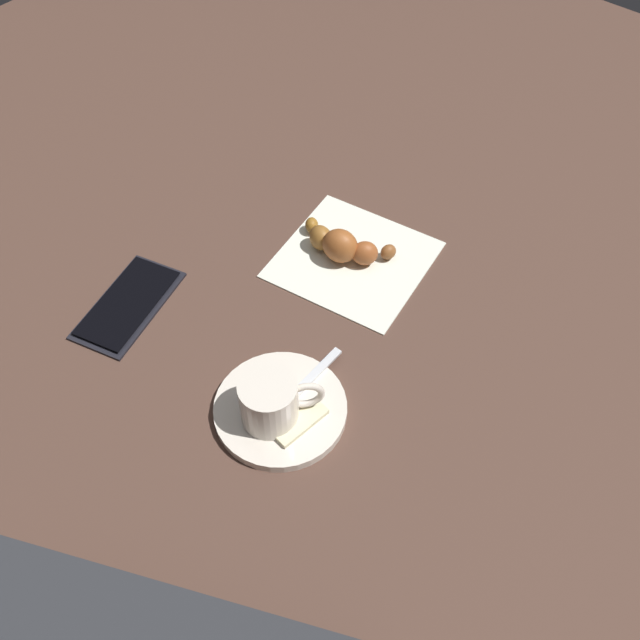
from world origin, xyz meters
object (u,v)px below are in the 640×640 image
(saucer, at_px, (281,409))
(espresso_cup, at_px, (271,401))
(croissant, at_px, (342,245))
(napkin, at_px, (353,259))
(sugar_packet, at_px, (300,422))
(cell_phone, at_px, (128,304))
(teaspoon, at_px, (286,402))

(saucer, distance_m, espresso_cup, 0.04)
(croissant, bearing_deg, napkin, 113.42)
(sugar_packet, height_order, napkin, sugar_packet)
(cell_phone, bearing_deg, espresso_cup, 88.71)
(espresso_cup, relative_size, sugar_packet, 1.23)
(cell_phone, bearing_deg, croissant, 147.22)
(napkin, bearing_deg, saucer, 19.18)
(teaspoon, distance_m, cell_phone, 0.23)
(sugar_packet, xyz_separation_m, croissant, (-0.21, -0.12, 0.01))
(croissant, xyz_separation_m, cell_phone, (0.22, -0.14, -0.02))
(saucer, relative_size, croissant, 1.10)
(croissant, relative_size, cell_phone, 0.81)
(napkin, relative_size, cell_phone, 1.12)
(croissant, bearing_deg, cell_phone, -32.78)
(teaspoon, distance_m, sugar_packet, 0.03)
(sugar_packet, distance_m, cell_phone, 0.26)
(teaspoon, height_order, napkin, teaspoon)
(espresso_cup, relative_size, napkin, 0.43)
(teaspoon, bearing_deg, croissant, -155.83)
(espresso_cup, distance_m, teaspoon, 0.03)
(espresso_cup, bearing_deg, croissant, -158.14)
(saucer, bearing_deg, cell_phone, -88.03)
(saucer, xyz_separation_m, croissant, (-0.21, -0.09, 0.02))
(espresso_cup, distance_m, napkin, 0.25)
(saucer, distance_m, napkin, 0.23)
(saucer, distance_m, sugar_packet, 0.03)
(sugar_packet, relative_size, cell_phone, 0.39)
(sugar_packet, bearing_deg, saucer, 92.46)
(sugar_packet, bearing_deg, teaspoon, 78.43)
(teaspoon, xyz_separation_m, napkin, (-0.21, -0.08, -0.01))
(espresso_cup, height_order, napkin, espresso_cup)
(espresso_cup, height_order, cell_phone, espresso_cup)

